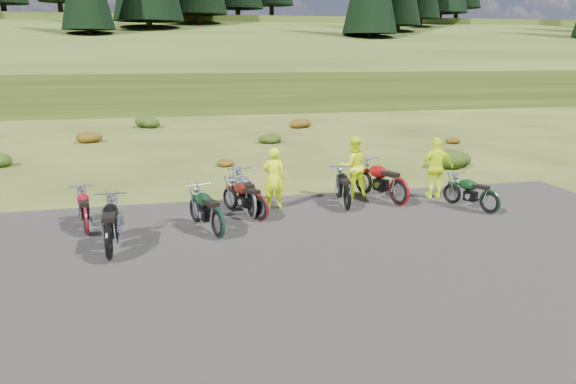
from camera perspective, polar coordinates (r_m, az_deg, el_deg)
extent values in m
plane|color=#2F3E14|center=(13.57, -0.14, -4.83)|extent=(300.00, 300.00, 0.00)
cube|color=black|center=(11.75, 2.10, -7.90)|extent=(20.00, 12.00, 0.04)
cube|color=#2E3913|center=(122.62, -12.18, 11.69)|extent=(300.00, 90.00, 9.17)
cylinder|color=black|center=(83.64, -26.88, 16.09)|extent=(0.70, 0.70, 2.20)
cylinder|color=black|center=(88.53, -22.11, 16.88)|extent=(0.70, 0.70, 2.20)
cylinder|color=black|center=(62.81, -19.49, 14.46)|extent=(0.70, 0.70, 2.20)
cylinder|color=black|center=(68.55, -13.88, 15.74)|extent=(0.70, 0.70, 2.20)
cylinder|color=black|center=(74.83, -9.13, 16.71)|extent=(0.70, 0.70, 2.20)
cylinder|color=black|center=(81.53, -5.10, 17.43)|extent=(0.70, 0.70, 2.20)
cylinder|color=black|center=(88.53, -1.67, 17.85)|extent=(0.70, 0.70, 2.20)
cylinder|color=black|center=(66.00, 8.23, 14.86)|extent=(0.70, 0.70, 2.20)
cylinder|color=black|center=(73.87, 11.01, 15.58)|extent=(0.70, 0.70, 2.20)
cylinder|color=black|center=(81.88, 13.27, 16.13)|extent=(0.70, 0.70, 2.20)
cylinder|color=black|center=(90.00, 15.13, 16.57)|extent=(0.70, 0.70, 2.20)
cylinder|color=black|center=(98.19, 16.69, 16.92)|extent=(0.70, 0.70, 2.20)
ellipsoid|color=#63300C|center=(29.56, -19.63, 5.45)|extent=(1.30, 1.30, 0.77)
ellipsoid|color=black|center=(34.63, -13.95, 7.12)|extent=(1.56, 1.56, 0.92)
ellipsoid|color=#63300C|center=(22.24, -6.56, 3.17)|extent=(0.77, 0.77, 0.45)
ellipsoid|color=black|center=(27.84, -1.93, 5.61)|extent=(1.03, 1.03, 0.61)
ellipsoid|color=#63300C|center=(33.60, 1.15, 7.20)|extent=(1.30, 1.30, 0.77)
ellipsoid|color=black|center=(22.92, 16.27, 3.62)|extent=(1.56, 1.56, 0.92)
ellipsoid|color=#63300C|center=(28.93, 16.15, 5.22)|extent=(0.77, 0.77, 0.45)
imported|color=#C5DF0B|center=(15.92, -1.44, 1.31)|extent=(0.71, 0.54, 1.76)
imported|color=#C5DF0B|center=(17.40, 6.62, 2.53)|extent=(0.97, 0.79, 1.88)
imported|color=#C5DF0B|center=(17.72, 14.81, 2.33)|extent=(1.12, 0.53, 1.86)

